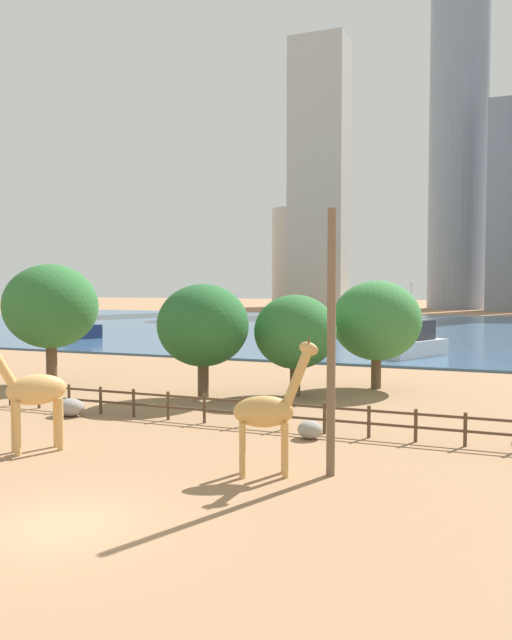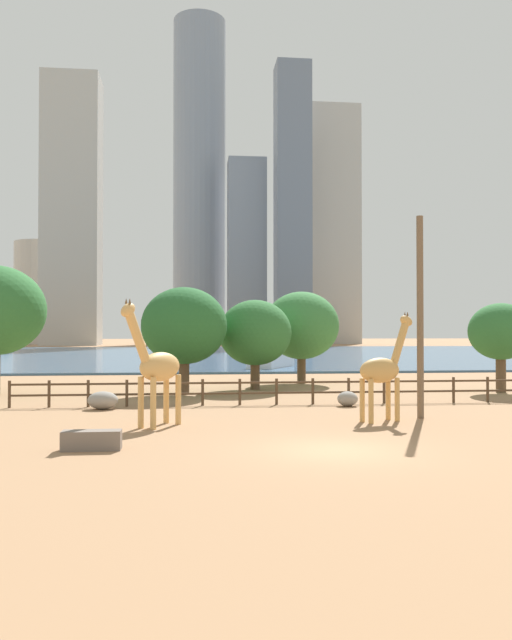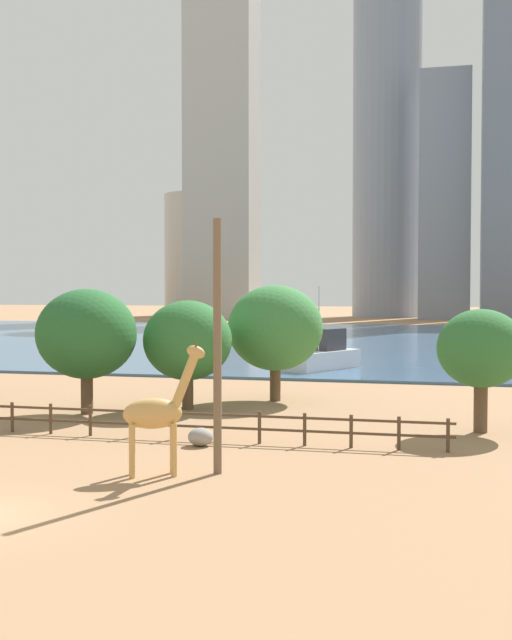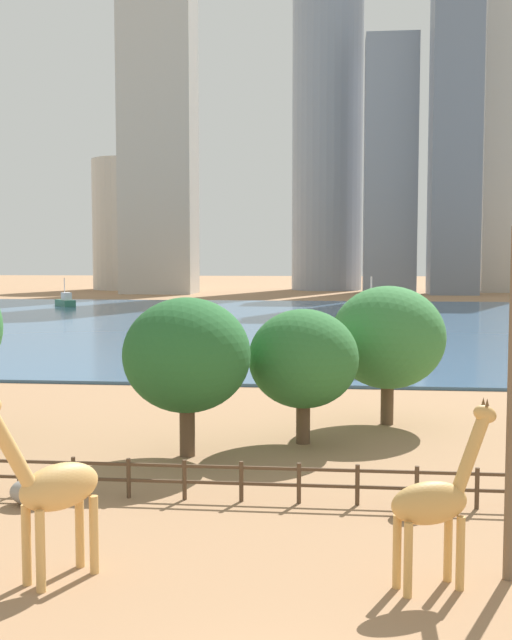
# 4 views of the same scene
# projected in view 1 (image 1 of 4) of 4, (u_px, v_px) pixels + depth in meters

# --- Properties ---
(ground_plane) EXTENTS (400.00, 400.00, 0.00)m
(ground_plane) POSITION_uv_depth(u_px,v_px,m) (426.00, 329.00, 90.15)
(ground_plane) COLOR #9E7551
(harbor_water) EXTENTS (180.00, 86.00, 0.20)m
(harbor_water) POSITION_uv_depth(u_px,v_px,m) (423.00, 329.00, 87.36)
(harbor_water) COLOR #3D6084
(harbor_water) RESTS_ON ground
(giraffe_tall) EXTENTS (2.47, 3.01, 4.86)m
(giraffe_tall) POSITION_uv_depth(u_px,v_px,m) (31.00, 390.00, 22.79)
(giraffe_tall) COLOR tan
(giraffe_tall) RESTS_ON ground
(giraffe_companion) EXTENTS (2.78, 1.61, 4.49)m
(giraffe_companion) POSITION_uv_depth(u_px,v_px,m) (268.00, 411.00, 19.97)
(giraffe_companion) COLOR tan
(giraffe_companion) RESTS_ON ground
(utility_pole) EXTENTS (0.28, 0.28, 8.55)m
(utility_pole) POSITION_uv_depth(u_px,v_px,m) (331.00, 343.00, 19.83)
(utility_pole) COLOR brown
(utility_pole) RESTS_ON ground
(boulder_near_fence) EXTENTS (1.00, 0.96, 0.72)m
(boulder_near_fence) POSITION_uv_depth(u_px,v_px,m) (310.00, 430.00, 24.88)
(boulder_near_fence) COLOR gray
(boulder_near_fence) RESTS_ON ground
(boulder_by_pole) EXTENTS (1.41, 1.12, 0.84)m
(boulder_by_pole) POSITION_uv_depth(u_px,v_px,m) (70.00, 407.00, 29.20)
(boulder_by_pole) COLOR gray
(boulder_by_pole) RESTS_ON ground
(enclosure_fence) EXTENTS (26.12, 0.14, 1.30)m
(enclosure_fence) POSITION_uv_depth(u_px,v_px,m) (244.00, 409.00, 27.01)
(enclosure_fence) COLOR #4C3826
(enclosure_fence) RESTS_ON ground
(tree_left_large) EXTENTS (4.57, 4.57, 5.63)m
(tree_left_large) POSITION_uv_depth(u_px,v_px,m) (295.00, 332.00, 34.49)
(tree_left_large) COLOR brown
(tree_left_large) RESTS_ON ground
(tree_center_broad) EXTENTS (4.97, 4.97, 6.22)m
(tree_center_broad) POSITION_uv_depth(u_px,v_px,m) (203.00, 326.00, 33.69)
(tree_center_broad) COLOR brown
(tree_center_broad) RESTS_ON ground
(tree_right_tall) EXTENTS (5.76, 5.76, 7.46)m
(tree_right_tall) POSITION_uv_depth(u_px,v_px,m) (51.00, 307.00, 38.37)
(tree_right_tall) COLOR brown
(tree_right_tall) RESTS_ON ground
(tree_left_small) EXTENTS (5.27, 5.27, 6.44)m
(tree_left_small) POSITION_uv_depth(u_px,v_px,m) (377.00, 321.00, 36.99)
(tree_left_small) COLOR brown
(tree_left_small) RESTS_ON ground
(boat_ferry) EXTENTS (5.36, 7.29, 6.22)m
(boat_ferry) POSITION_uv_depth(u_px,v_px,m) (414.00, 344.00, 52.42)
(boat_ferry) COLOR silver
(boat_ferry) RESTS_ON harbor_water
(boat_sailboat) EXTENTS (8.16, 5.46, 6.91)m
(boat_sailboat) POSITION_uv_depth(u_px,v_px,m) (75.00, 327.00, 72.63)
(boat_sailboat) COLOR navy
(boat_sailboat) RESTS_ON harbor_water
(boat_tug) EXTENTS (4.17, 4.69, 4.18)m
(boat_tug) POSITION_uv_depth(u_px,v_px,m) (237.00, 312.00, 125.43)
(boat_tug) COLOR #337259
(boat_tug) RESTS_ON harbor_water
(skyline_tower_needle) EXTENTS (15.55, 15.55, 96.49)m
(skyline_tower_needle) POSITION_uv_depth(u_px,v_px,m) (459.00, 131.00, 169.05)
(skyline_tower_needle) COLOR gray
(skyline_tower_needle) RESTS_ON ground
(skyline_block_central) EXTENTS (14.46, 10.74, 70.13)m
(skyline_block_central) POSITION_uv_depth(u_px,v_px,m) (319.00, 176.00, 163.27)
(skyline_block_central) COLOR #B7B2A8
(skyline_block_central) RESTS_ON ground
(skyline_block_left) EXTENTS (16.20, 16.20, 28.96)m
(skyline_block_left) POSITION_uv_depth(u_px,v_px,m) (299.00, 258.00, 184.83)
(skyline_block_left) COLOR #B7B2A8
(skyline_block_left) RESTS_ON ground
(skyline_block_right) EXTENTS (10.57, 8.06, 51.82)m
(skyline_block_right) POSITION_uv_depth(u_px,v_px,m) (509.00, 206.00, 154.07)
(skyline_block_right) COLOR gray
(skyline_block_right) RESTS_ON ground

